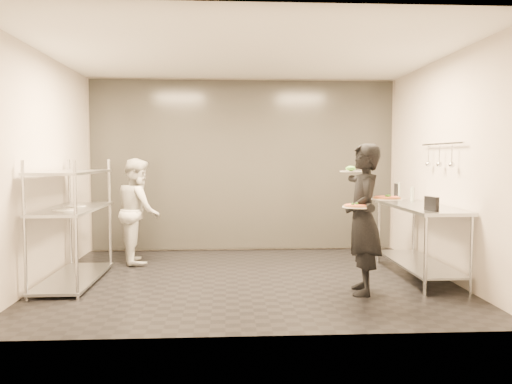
{
  "coord_description": "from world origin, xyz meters",
  "views": [
    {
      "loc": [
        -0.25,
        -6.17,
        1.53
      ],
      "look_at": [
        0.1,
        -0.01,
        1.1
      ],
      "focal_mm": 35.0,
      "sensor_mm": 36.0,
      "label": 1
    }
  ],
  "objects": [
    {
      "name": "salad_plate",
      "position": [
        1.18,
        -0.45,
        1.39
      ],
      "size": [
        0.26,
        0.26,
        0.07
      ],
      "color": "silver",
      "rests_on": "waiter"
    },
    {
      "name": "pizza_plate_far",
      "position": [
        1.45,
        -0.94,
        1.09
      ],
      "size": [
        0.33,
        0.33,
        0.05
      ],
      "color": "silver",
      "rests_on": "waiter"
    },
    {
      "name": "bottle_dark",
      "position": [
        2.15,
        0.8,
        1.04
      ],
      "size": [
        0.07,
        0.07,
        0.24
      ],
      "primitive_type": "cylinder",
      "color": "black",
      "rests_on": "prep_counter"
    },
    {
      "name": "room_shell",
      "position": [
        0.0,
        1.18,
        1.4
      ],
      "size": [
        5.0,
        4.0,
        2.8
      ],
      "color": "black",
      "rests_on": "ground"
    },
    {
      "name": "bottle_green",
      "position": [
        2.18,
        0.8,
        1.05
      ],
      "size": [
        0.07,
        0.07,
        0.25
      ],
      "primitive_type": "cylinder",
      "color": "gray",
      "rests_on": "prep_counter"
    },
    {
      "name": "pos_monitor",
      "position": [
        2.06,
        -0.65,
        1.0
      ],
      "size": [
        0.09,
        0.23,
        0.16
      ],
      "primitive_type": "cube",
      "rotation": [
        0.0,
        0.0,
        0.19
      ],
      "color": "black",
      "rests_on": "prep_counter"
    },
    {
      "name": "prep_counter",
      "position": [
        2.18,
        0.0,
        0.63
      ],
      "size": [
        0.6,
        1.8,
        0.92
      ],
      "color": "#B8BABF",
      "rests_on": "ground"
    },
    {
      "name": "bottle_clear",
      "position": [
        2.32,
        0.62,
        1.02
      ],
      "size": [
        0.06,
        0.06,
        0.2
      ],
      "primitive_type": "cylinder",
      "color": "gray",
      "rests_on": "prep_counter"
    },
    {
      "name": "pizza_plate_near",
      "position": [
        1.13,
        -0.93,
        1.01
      ],
      "size": [
        0.32,
        0.32,
        0.05
      ],
      "color": "silver",
      "rests_on": "waiter"
    },
    {
      "name": "chef",
      "position": [
        -1.55,
        1.1,
        0.76
      ],
      "size": [
        0.75,
        0.86,
        1.52
      ],
      "primitive_type": "imported",
      "rotation": [
        0.0,
        0.0,
        1.84
      ],
      "color": "silver",
      "rests_on": "ground"
    },
    {
      "name": "utensil_rail",
      "position": [
        2.43,
        -0.0,
        1.55
      ],
      "size": [
        0.07,
        1.2,
        0.31
      ],
      "color": "#B8BABF",
      "rests_on": "room_shell"
    },
    {
      "name": "waiter",
      "position": [
        1.26,
        -0.71,
        0.84
      ],
      "size": [
        0.48,
        0.66,
        1.68
      ],
      "primitive_type": "imported",
      "rotation": [
        0.0,
        0.0,
        -1.7
      ],
      "color": "black",
      "rests_on": "ground"
    },
    {
      "name": "pass_rack",
      "position": [
        -2.15,
        -0.0,
        0.77
      ],
      "size": [
        0.6,
        1.6,
        1.5
      ],
      "color": "#B8BABF",
      "rests_on": "ground"
    }
  ]
}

